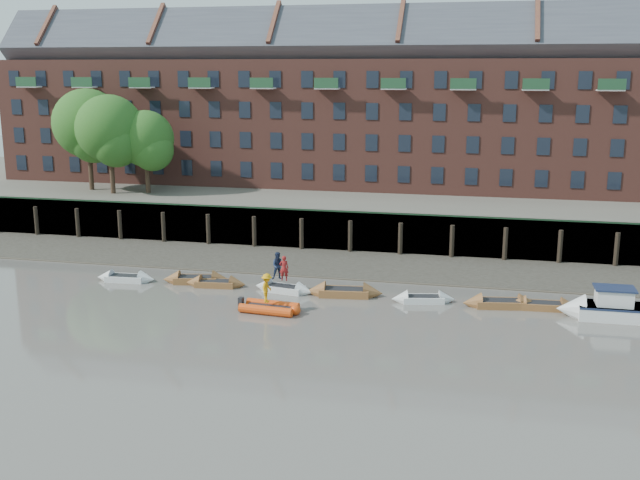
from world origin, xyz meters
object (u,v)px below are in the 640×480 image
(rowboat_0, at_px, (126,278))
(rowboat_1, at_px, (196,279))
(rowboat_7, at_px, (543,306))
(rib_tender, at_px, (272,308))
(rowboat_6, at_px, (500,303))
(rowboat_4, at_px, (344,292))
(person_rib_crew, at_px, (267,288))
(person_rower_a, at_px, (284,268))
(motor_launch, at_px, (602,308))
(rowboat_3, at_px, (284,289))
(person_rower_b, at_px, (278,266))
(rowboat_2, at_px, (216,283))
(rowboat_5, at_px, (423,299))

(rowboat_0, bearing_deg, rowboat_1, 4.38)
(rowboat_7, height_order, rib_tender, rowboat_7)
(rowboat_1, xyz_separation_m, rowboat_6, (20.32, -0.88, 0.00))
(rowboat_4, xyz_separation_m, person_rib_crew, (-3.93, -4.18, 1.23))
(person_rower_a, bearing_deg, rowboat_7, 172.74)
(rowboat_1, xyz_separation_m, person_rower_a, (6.50, -0.82, 1.41))
(rowboat_1, height_order, motor_launch, motor_launch)
(rowboat_7, xyz_separation_m, rib_tender, (-16.03, -4.26, 0.06))
(rowboat_0, distance_m, person_rower_a, 11.49)
(rowboat_4, bearing_deg, motor_launch, -10.11)
(person_rower_a, bearing_deg, rib_tender, 87.08)
(rib_tender, distance_m, person_rib_crew, 1.24)
(rowboat_3, height_order, rowboat_6, rowboat_6)
(person_rower_b, bearing_deg, rowboat_1, 156.23)
(person_rower_a, bearing_deg, rowboat_1, -15.02)
(rowboat_2, height_order, rowboat_6, rowboat_6)
(rib_tender, bearing_deg, rowboat_6, 22.21)
(rowboat_4, bearing_deg, rowboat_5, -8.79)
(rowboat_2, bearing_deg, rowboat_7, -5.71)
(rowboat_3, bearing_deg, rowboat_6, 9.55)
(rowboat_7, distance_m, person_rower_b, 16.89)
(rowboat_2, distance_m, person_rower_b, 4.69)
(person_rib_crew, bearing_deg, person_rower_b, 8.51)
(rowboat_6, bearing_deg, rowboat_3, 170.28)
(rowboat_1, bearing_deg, person_rower_b, -17.33)
(rowboat_6, distance_m, rowboat_7, 2.57)
(rib_tender, bearing_deg, rowboat_4, 54.47)
(rowboat_0, height_order, rowboat_1, rowboat_1)
(rowboat_5, distance_m, person_rib_crew, 9.95)
(person_rower_a, bearing_deg, person_rib_crew, 83.15)
(rowboat_5, distance_m, rowboat_6, 4.72)
(motor_launch, height_order, person_rower_b, person_rower_b)
(rowboat_0, distance_m, rib_tender, 12.49)
(person_rower_a, bearing_deg, rowboat_3, -66.67)
(rowboat_5, height_order, person_rower_a, person_rower_a)
(person_rower_a, relative_size, person_rower_b, 0.91)
(person_rower_b, bearing_deg, motor_launch, -21.14)
(rowboat_4, height_order, person_rower_b, person_rower_b)
(motor_launch, bearing_deg, person_rower_b, -3.71)
(rowboat_2, xyz_separation_m, rib_tender, (5.23, -4.39, 0.06))
(rowboat_2, relative_size, rowboat_6, 0.89)
(rowboat_4, bearing_deg, person_rower_a, 174.78)
(rowboat_2, distance_m, motor_launch, 24.55)
(rib_tender, bearing_deg, person_rower_b, 105.85)
(rowboat_6, bearing_deg, motor_launch, -17.07)
(rowboat_6, bearing_deg, rowboat_5, 171.49)
(rowboat_1, height_order, rib_tender, rowboat_1)
(rowboat_4, height_order, rowboat_5, rowboat_4)
(motor_launch, bearing_deg, rowboat_0, -2.45)
(rib_tender, xyz_separation_m, motor_launch, (19.29, 3.24, 0.35))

